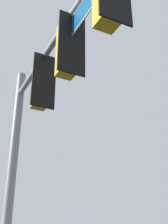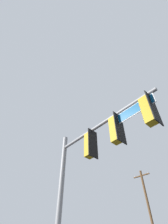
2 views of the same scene
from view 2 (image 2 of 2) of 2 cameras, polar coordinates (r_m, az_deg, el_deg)
The scene contains 2 objects.
signal_pole_near at distance 6.98m, azimuth 3.43°, elevation -14.19°, with size 5.25×0.56×6.56m.
utility_pole at distance 22.38m, azimuth 21.14°, elevation -29.78°, with size 2.04×0.41×10.80m.
Camera 2 is at (-0.79, -12.90, 1.28)m, focal length 28.00 mm.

